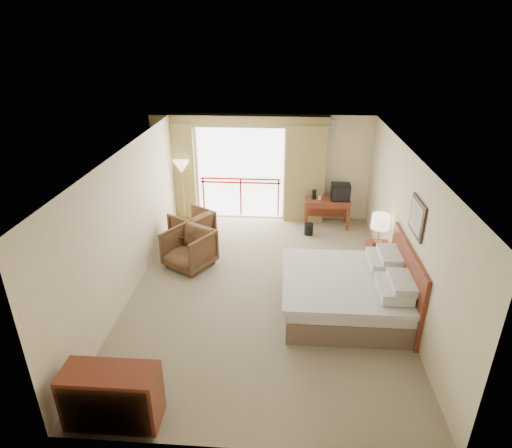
# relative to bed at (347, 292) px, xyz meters

# --- Properties ---
(floor) EXTENTS (7.00, 7.00, 0.00)m
(floor) POSITION_rel_bed_xyz_m (-1.50, 0.60, -0.38)
(floor) COLOR #80755A
(floor) RESTS_ON ground
(ceiling) EXTENTS (7.00, 7.00, 0.00)m
(ceiling) POSITION_rel_bed_xyz_m (-1.50, 0.60, 2.32)
(ceiling) COLOR white
(ceiling) RESTS_ON wall_back
(wall_back) EXTENTS (5.00, 0.00, 5.00)m
(wall_back) POSITION_rel_bed_xyz_m (-1.50, 4.10, 0.97)
(wall_back) COLOR beige
(wall_back) RESTS_ON ground
(wall_front) EXTENTS (5.00, 0.00, 5.00)m
(wall_front) POSITION_rel_bed_xyz_m (-1.50, -2.90, 0.97)
(wall_front) COLOR beige
(wall_front) RESTS_ON ground
(wall_left) EXTENTS (0.00, 7.00, 7.00)m
(wall_left) POSITION_rel_bed_xyz_m (-4.00, 0.60, 0.97)
(wall_left) COLOR beige
(wall_left) RESTS_ON ground
(wall_right) EXTENTS (0.00, 7.00, 7.00)m
(wall_right) POSITION_rel_bed_xyz_m (1.00, 0.60, 0.97)
(wall_right) COLOR beige
(wall_right) RESTS_ON ground
(balcony_door) EXTENTS (2.40, 0.00, 2.40)m
(balcony_door) POSITION_rel_bed_xyz_m (-2.30, 4.08, 0.82)
(balcony_door) COLOR white
(balcony_door) RESTS_ON wall_back
(balcony_railing) EXTENTS (2.09, 0.03, 1.02)m
(balcony_railing) POSITION_rel_bed_xyz_m (-2.30, 4.06, 0.44)
(balcony_railing) COLOR red
(balcony_railing) RESTS_ON wall_back
(curtain_left) EXTENTS (1.00, 0.26, 2.50)m
(curtain_left) POSITION_rel_bed_xyz_m (-3.95, 3.95, 0.87)
(curtain_left) COLOR olive
(curtain_left) RESTS_ON wall_back
(curtain_right) EXTENTS (1.00, 0.26, 2.50)m
(curtain_right) POSITION_rel_bed_xyz_m (-0.65, 3.95, 0.87)
(curtain_right) COLOR olive
(curtain_right) RESTS_ON wall_back
(valance) EXTENTS (4.40, 0.22, 0.28)m
(valance) POSITION_rel_bed_xyz_m (-2.30, 3.98, 2.17)
(valance) COLOR olive
(valance) RESTS_ON wall_back
(hvac_vent) EXTENTS (0.50, 0.04, 0.50)m
(hvac_vent) POSITION_rel_bed_xyz_m (-0.20, 4.07, 1.97)
(hvac_vent) COLOR silver
(hvac_vent) RESTS_ON wall_back
(bed) EXTENTS (2.13, 2.06, 0.97)m
(bed) POSITION_rel_bed_xyz_m (0.00, 0.00, 0.00)
(bed) COLOR brown
(bed) RESTS_ON floor
(headboard) EXTENTS (0.06, 2.10, 1.30)m
(headboard) POSITION_rel_bed_xyz_m (0.96, 0.00, 0.27)
(headboard) COLOR #5F261A
(headboard) RESTS_ON wall_right
(framed_art) EXTENTS (0.04, 0.72, 0.60)m
(framed_art) POSITION_rel_bed_xyz_m (0.97, 0.00, 1.47)
(framed_art) COLOR black
(framed_art) RESTS_ON wall_right
(nightstand) EXTENTS (0.47, 0.55, 0.64)m
(nightstand) POSITION_rel_bed_xyz_m (0.76, 1.36, -0.06)
(nightstand) COLOR #5F261A
(nightstand) RESTS_ON floor
(table_lamp) EXTENTS (0.35, 0.35, 0.62)m
(table_lamp) POSITION_rel_bed_xyz_m (0.76, 1.41, 0.74)
(table_lamp) COLOR tan
(table_lamp) RESTS_ON nightstand
(phone) EXTENTS (0.21, 0.18, 0.08)m
(phone) POSITION_rel_bed_xyz_m (0.71, 1.21, 0.30)
(phone) COLOR black
(phone) RESTS_ON nightstand
(desk) EXTENTS (1.12, 0.54, 0.73)m
(desk) POSITION_rel_bed_xyz_m (-0.07, 3.64, 0.19)
(desk) COLOR #5F261A
(desk) RESTS_ON floor
(tv) EXTENTS (0.46, 0.36, 0.41)m
(tv) POSITION_rel_bed_xyz_m (0.23, 3.59, 0.56)
(tv) COLOR black
(tv) RESTS_ON desk
(coffee_maker) EXTENTS (0.13, 0.13, 0.24)m
(coffee_maker) POSITION_rel_bed_xyz_m (-0.42, 3.59, 0.47)
(coffee_maker) COLOR black
(coffee_maker) RESTS_ON desk
(cup) EXTENTS (0.10, 0.10, 0.11)m
(cup) POSITION_rel_bed_xyz_m (-0.27, 3.54, 0.40)
(cup) COLOR white
(cup) RESTS_ON desk
(wastebasket) EXTENTS (0.27, 0.27, 0.28)m
(wastebasket) POSITION_rel_bed_xyz_m (-0.54, 3.06, -0.24)
(wastebasket) COLOR black
(wastebasket) RESTS_ON floor
(armchair_far) EXTENTS (1.15, 1.15, 0.76)m
(armchair_far) POSITION_rel_bed_xyz_m (-3.29, 2.52, -0.38)
(armchair_far) COLOR #472D1B
(armchair_far) RESTS_ON floor
(armchair_near) EXTENTS (1.21, 1.22, 0.82)m
(armchair_near) POSITION_rel_bed_xyz_m (-3.11, 1.36, -0.38)
(armchair_near) COLOR #472D1B
(armchair_near) RESTS_ON floor
(side_table) EXTENTS (0.50, 0.50, 0.54)m
(side_table) POSITION_rel_bed_xyz_m (-3.35, 1.85, -0.01)
(side_table) COLOR black
(side_table) RESTS_ON floor
(book) EXTENTS (0.28, 0.28, 0.02)m
(book) POSITION_rel_bed_xyz_m (-3.35, 1.85, 0.17)
(book) COLOR white
(book) RESTS_ON side_table
(floor_lamp) EXTENTS (0.41, 0.41, 1.61)m
(floor_lamp) POSITION_rel_bed_xyz_m (-3.74, 3.73, 1.01)
(floor_lamp) COLOR tan
(floor_lamp) RESTS_ON floor
(dresser) EXTENTS (1.20, 0.51, 0.80)m
(dresser) POSITION_rel_bed_xyz_m (-3.25, -2.58, 0.02)
(dresser) COLOR #5F261A
(dresser) RESTS_ON floor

